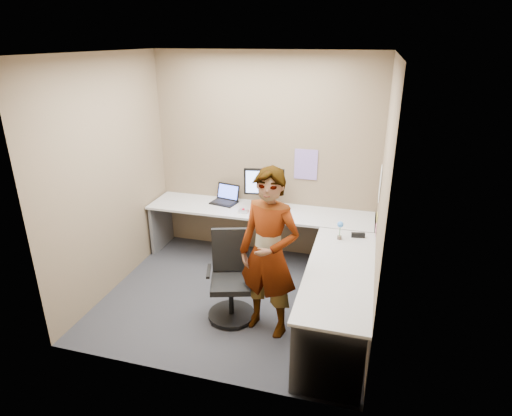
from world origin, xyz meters
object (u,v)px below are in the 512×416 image
(monitor, at_px, (264,184))
(office_chair, at_px, (231,283))
(person, at_px, (269,254))
(desk, at_px, (281,243))

(monitor, distance_m, office_chair, 1.49)
(monitor, bearing_deg, person, -83.87)
(desk, xyz_separation_m, monitor, (-0.37, 0.61, 0.50))
(monitor, xyz_separation_m, office_chair, (-0.02, -1.32, -0.69))
(desk, height_order, person, person)
(person, bearing_deg, office_chair, 178.99)
(desk, relative_size, office_chair, 3.13)
(desk, bearing_deg, monitor, 121.24)
(desk, bearing_deg, person, -86.26)
(desk, xyz_separation_m, office_chair, (-0.39, -0.71, -0.20))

